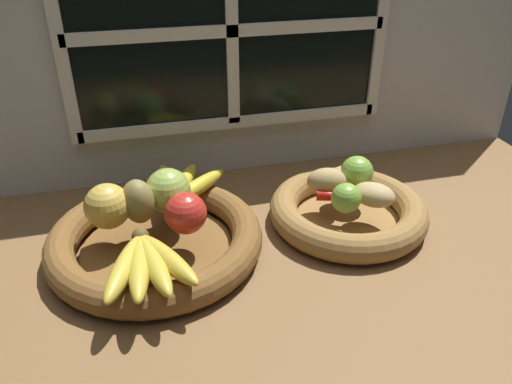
% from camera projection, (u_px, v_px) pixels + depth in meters
% --- Properties ---
extents(ground_plane, '(1.40, 0.90, 0.03)m').
position_uv_depth(ground_plane, '(269.00, 247.00, 0.89)').
color(ground_plane, brown).
extents(back_wall, '(1.40, 0.05, 0.55)m').
position_uv_depth(back_wall, '(230.00, 44.00, 0.99)').
color(back_wall, silver).
rests_on(back_wall, ground_plane).
extents(fruit_bowl_left, '(0.37, 0.37, 0.05)m').
position_uv_depth(fruit_bowl_left, '(156.00, 239.00, 0.84)').
color(fruit_bowl_left, brown).
rests_on(fruit_bowl_left, ground_plane).
extents(fruit_bowl_right, '(0.29, 0.29, 0.05)m').
position_uv_depth(fruit_bowl_right, '(348.00, 211.00, 0.92)').
color(fruit_bowl_right, olive).
rests_on(fruit_bowl_right, ground_plane).
extents(apple_red_right, '(0.07, 0.07, 0.07)m').
position_uv_depth(apple_red_right, '(186.00, 213.00, 0.80)').
color(apple_red_right, red).
rests_on(apple_red_right, fruit_bowl_left).
extents(apple_golden_left, '(0.08, 0.08, 0.08)m').
position_uv_depth(apple_golden_left, '(108.00, 206.00, 0.81)').
color(apple_golden_left, gold).
rests_on(apple_golden_left, fruit_bowl_left).
extents(apple_green_back, '(0.08, 0.08, 0.08)m').
position_uv_depth(apple_green_back, '(168.00, 191.00, 0.85)').
color(apple_green_back, '#99B74C').
rests_on(apple_green_back, fruit_bowl_left).
extents(pear_brown, '(0.07, 0.08, 0.08)m').
position_uv_depth(pear_brown, '(138.00, 201.00, 0.82)').
color(pear_brown, olive).
rests_on(pear_brown, fruit_bowl_left).
extents(banana_bunch_front, '(0.15, 0.17, 0.03)m').
position_uv_depth(banana_bunch_front, '(146.00, 263.00, 0.72)').
color(banana_bunch_front, gold).
rests_on(banana_bunch_front, fruit_bowl_left).
extents(banana_bunch_back, '(0.14, 0.17, 0.03)m').
position_uv_depth(banana_bunch_back, '(182.00, 185.00, 0.92)').
color(banana_bunch_back, gold).
rests_on(banana_bunch_back, fruit_bowl_left).
extents(potato_back, '(0.09, 0.08, 0.04)m').
position_uv_depth(potato_back, '(350.00, 177.00, 0.94)').
color(potato_back, tan).
rests_on(potato_back, fruit_bowl_right).
extents(potato_small, '(0.09, 0.09, 0.04)m').
position_uv_depth(potato_small, '(374.00, 195.00, 0.88)').
color(potato_small, tan).
rests_on(potato_small, fruit_bowl_right).
extents(potato_oblong, '(0.08, 0.07, 0.05)m').
position_uv_depth(potato_oblong, '(327.00, 182.00, 0.91)').
color(potato_oblong, tan).
rests_on(potato_oblong, fruit_bowl_right).
extents(lime_near, '(0.05, 0.05, 0.05)m').
position_uv_depth(lime_near, '(346.00, 198.00, 0.86)').
color(lime_near, '#7AAD3D').
rests_on(lime_near, fruit_bowl_right).
extents(lime_far, '(0.06, 0.06, 0.06)m').
position_uv_depth(lime_far, '(357.00, 172.00, 0.93)').
color(lime_far, '#7AAD3D').
rests_on(lime_far, fruit_bowl_right).
extents(chili_pepper, '(0.14, 0.08, 0.02)m').
position_uv_depth(chili_pepper, '(357.00, 199.00, 0.89)').
color(chili_pepper, red).
rests_on(chili_pepper, fruit_bowl_right).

